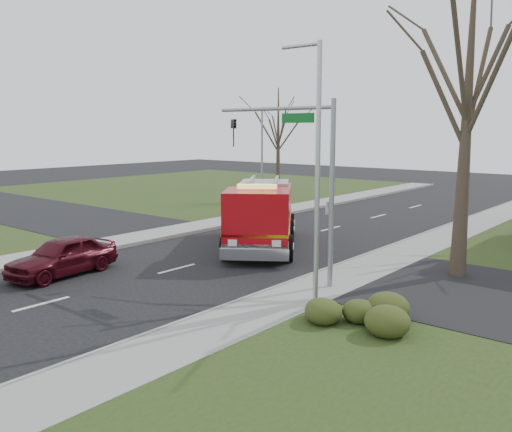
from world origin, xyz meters
The scene contains 12 objects.
ground centered at (0.00, 0.00, 0.00)m, with size 120.00×120.00×0.00m, color black.
sidewalk_right centered at (6.20, 0.00, 0.07)m, with size 2.40×80.00×0.15m, color gray.
sidewalk_left centered at (-6.20, 0.00, 0.07)m, with size 2.40×80.00×0.15m, color gray.
cross_street_left centered at (-22.40, 4.00, 0.08)m, with size 30.00×8.00×0.15m, color black.
hedge_corner centered at (9.00, -1.00, 0.58)m, with size 2.80×2.00×0.90m, color #333B15.
bare_tree_near centered at (9.50, 6.00, 7.41)m, with size 6.00×6.00×12.00m.
bare_tree_left centered at (-10.00, 20.00, 5.56)m, with size 4.50×4.50×9.00m.
traffic_signal_mast centered at (5.21, 1.50, 4.71)m, with size 5.29×0.18×6.80m.
streetlight_pole centered at (7.14, -0.50, 4.55)m, with size 1.48×0.16×8.40m.
utility_pole_far centered at (-6.80, 14.00, 3.50)m, with size 0.14×0.14×7.00m, color gray.
fire_engine centered at (0.05, 5.49, 1.53)m, with size 7.17×8.50×3.39m.
parked_car_maroon centered at (-2.80, -3.52, 0.77)m, with size 1.82×4.53×1.54m, color #400A13.
Camera 1 is at (16.51, -14.75, 5.74)m, focal length 38.00 mm.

